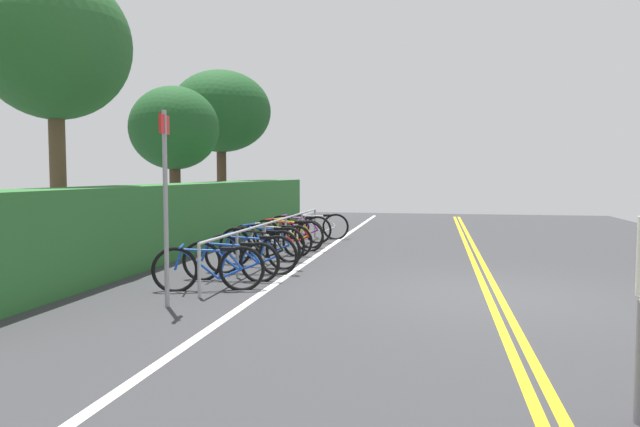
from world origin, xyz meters
name	(u,v)px	position (x,y,z in m)	size (l,w,h in m)	color
ground_plane	(493,297)	(0.00, 0.00, -0.03)	(34.37, 12.26, 0.05)	#353538
centre_line_yellow_inner	(499,295)	(0.00, -0.08, 0.00)	(30.93, 0.10, 0.00)	gold
centre_line_yellow_outer	(487,295)	(0.00, 0.08, 0.00)	(30.93, 0.10, 0.00)	gold
bike_lane_stripe_white	(271,287)	(0.00, 3.27, 0.00)	(30.93, 0.12, 0.00)	white
bike_rack	(276,229)	(3.01, 4.03, 0.60)	(8.01, 0.05, 0.78)	#9EA0A5
bicycle_0	(209,268)	(-0.46, 4.09, 0.33)	(0.61, 1.60, 0.71)	black
bicycle_1	(231,261)	(0.37, 4.05, 0.32)	(0.46, 1.63, 0.69)	black
bicycle_2	(251,254)	(1.07, 3.94, 0.34)	(0.46, 1.68, 0.73)	black
bicycle_3	(259,248)	(1.80, 4.02, 0.35)	(0.62, 1.73, 0.76)	black
bicycle_4	(266,243)	(2.68, 4.13, 0.34)	(0.62, 1.72, 0.73)	black
bicycle_5	(274,240)	(3.39, 4.17, 0.33)	(0.46, 1.74, 0.70)	black
bicycle_6	(287,235)	(4.23, 4.10, 0.34)	(0.46, 1.76, 0.73)	black
bicycle_7	(293,233)	(4.87, 4.12, 0.32)	(0.58, 1.58, 0.70)	black
bicycle_8	(299,229)	(5.76, 4.17, 0.34)	(0.46, 1.67, 0.72)	black
bicycle_9	(316,226)	(6.53, 3.90, 0.34)	(0.55, 1.70, 0.72)	black
sign_post_near	(165,191)	(-1.57, 4.22, 1.50)	(0.36, 0.09, 2.53)	gray
hedge_backdrop	(197,215)	(4.51, 6.38, 0.75)	(16.96, 1.07, 1.50)	#2D6B30
tree_mid	(54,46)	(1.15, 7.65, 4.03)	(2.74, 2.74, 5.42)	brown
tree_far_right	(174,129)	(6.73, 7.95, 2.96)	(2.46, 2.46, 4.13)	#473323
tree_extra	(221,112)	(10.55, 8.02, 3.81)	(3.38, 3.38, 5.21)	#473323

